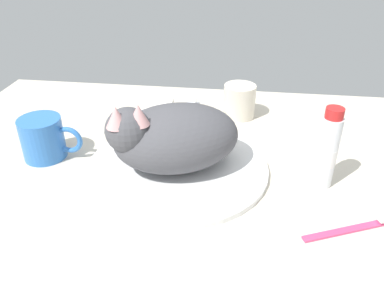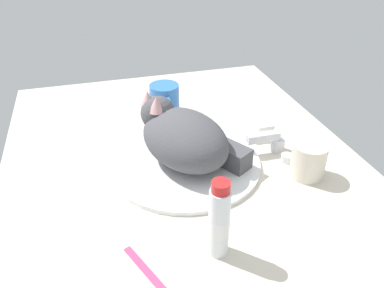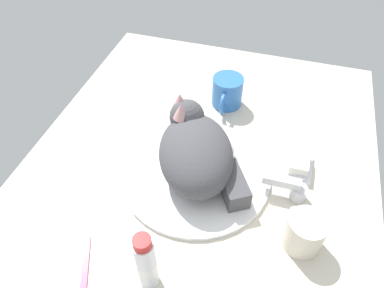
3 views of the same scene
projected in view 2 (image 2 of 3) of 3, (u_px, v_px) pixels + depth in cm
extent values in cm
cube|color=beige|center=(185.00, 170.00, 89.63)|extent=(110.00, 82.50, 3.00)
cylinder|color=white|center=(185.00, 163.00, 88.56)|extent=(34.61, 34.61, 1.02)
cylinder|color=silver|center=(277.00, 144.00, 93.29)|extent=(3.60, 3.60, 3.36)
cube|color=silver|center=(263.00, 137.00, 90.92)|extent=(2.00, 8.13, 2.00)
cylinder|color=silver|center=(268.00, 137.00, 97.79)|extent=(2.80, 2.80, 1.80)
cylinder|color=silver|center=(287.00, 158.00, 89.62)|extent=(2.80, 2.80, 1.80)
ellipsoid|color=#4C4C51|center=(185.00, 139.00, 85.08)|extent=(27.56, 23.68, 11.99)
sphere|color=#4C4C51|center=(158.00, 113.00, 88.53)|extent=(10.50, 10.50, 8.08)
ellipsoid|color=white|center=(162.00, 123.00, 88.41)|extent=(6.53, 6.08, 4.45)
cone|color=#DB9E9E|center=(156.00, 104.00, 84.75)|extent=(4.73, 4.73, 3.64)
cone|color=#DB9E9E|center=(148.00, 98.00, 87.19)|extent=(4.73, 4.73, 3.64)
cube|color=#4C4C51|center=(228.00, 154.00, 86.48)|extent=(11.47, 9.53, 4.82)
ellipsoid|color=white|center=(200.00, 136.00, 93.82)|extent=(6.54, 5.42, 4.34)
cylinder|color=#3372C6|center=(165.00, 99.00, 108.92)|extent=(8.32, 8.32, 8.43)
torus|color=#3372C6|center=(169.00, 107.00, 104.56)|extent=(5.72, 1.00, 5.72)
cylinder|color=silver|center=(308.00, 160.00, 83.50)|extent=(7.54, 7.54, 7.93)
cube|color=white|center=(260.00, 132.00, 100.43)|extent=(9.00, 6.40, 1.20)
cube|color=white|center=(261.00, 125.00, 99.39)|extent=(6.77, 4.30, 2.70)
cylinder|color=white|center=(219.00, 223.00, 63.37)|extent=(3.59, 3.59, 13.34)
cylinder|color=white|center=(219.00, 226.00, 63.72)|extent=(3.66, 3.66, 3.33)
cylinder|color=red|center=(221.00, 187.00, 59.33)|extent=(3.05, 3.05, 1.80)
cube|color=#D83F72|center=(151.00, 275.00, 62.09)|extent=(14.42, 7.06, 0.80)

